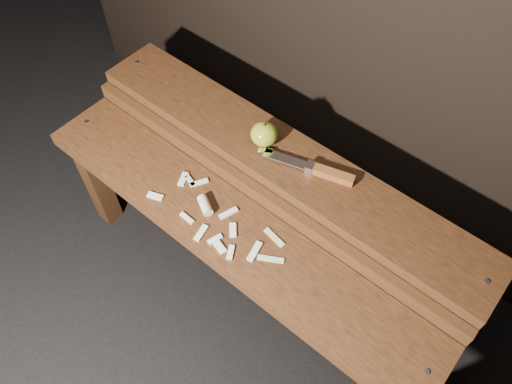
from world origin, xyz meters
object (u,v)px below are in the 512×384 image
Objects in this scene: apple at (264,134)px; knife at (321,171)px; bench_rear_tier at (281,176)px; bench_front_tier at (226,242)px.

apple is 0.30× the size of knife.
apple reaches higher than knife.
bench_rear_tier is at bearing -3.82° from apple.
bench_front_tier is 15.77× the size of apple.
bench_front_tier is at bearing -74.35° from apple.
bench_rear_tier is 0.13m from apple.
bench_rear_tier is at bearing -172.03° from knife.
knife is at bearing 3.63° from apple.
apple is 0.18m from knife.
bench_rear_tier is 15.77× the size of apple.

